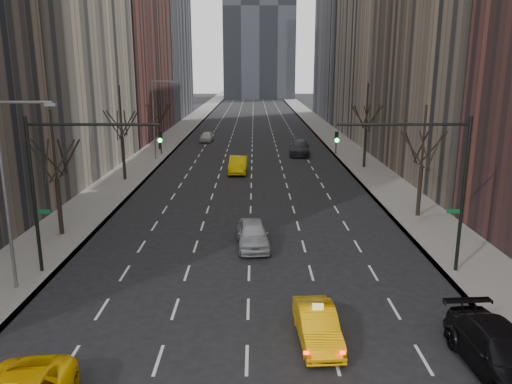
{
  "coord_description": "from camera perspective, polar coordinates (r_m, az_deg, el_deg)",
  "views": [
    {
      "loc": [
        0.28,
        -12.26,
        10.41
      ],
      "look_at": [
        0.38,
        15.48,
        3.5
      ],
      "focal_mm": 35.0,
      "sensor_mm": 36.0,
      "label": 1
    }
  ],
  "objects": [
    {
      "name": "tree_rw_c",
      "position": [
        53.93,
        12.44,
        6.88
      ],
      "size": [
        3.36,
        3.5,
        8.74
      ],
      "color": "black",
      "rests_on": "ground"
    },
    {
      "name": "tree_lw_d",
      "position": [
        65.78,
        -11.06,
        7.76
      ],
      "size": [
        3.36,
        3.5,
        7.36
      ],
      "color": "black",
      "rests_on": "ground"
    },
    {
      "name": "parked_suv_black",
      "position": [
        20.1,
        26.23,
        -16.13
      ],
      "size": [
        2.61,
        5.71,
        1.62
      ],
      "primitive_type": "imported",
      "rotation": [
        0.0,
        0.0,
        0.06
      ],
      "color": "black",
      "rests_on": "ground"
    },
    {
      "name": "tree_rw_b",
      "position": [
        36.82,
        18.39,
        2.8
      ],
      "size": [
        3.36,
        3.5,
        7.82
      ],
      "color": "black",
      "rests_on": "ground"
    },
    {
      "name": "taxi_sedan",
      "position": [
        20.22,
        7.02,
        -14.88
      ],
      "size": [
        1.67,
        4.21,
        1.36
      ],
      "primitive_type": "imported",
      "rotation": [
        0.0,
        0.0,
        0.06
      ],
      "color": "#F3A705",
      "rests_on": "ground"
    },
    {
      "name": "traffic_mast_left",
      "position": [
        26.47,
        -20.99,
        2.33
      ],
      "size": [
        6.69,
        0.39,
        8.0
      ],
      "color": "black",
      "rests_on": "ground"
    },
    {
      "name": "sidewalk_right",
      "position": [
        83.76,
        8.07,
        6.77
      ],
      "size": [
        4.5,
        320.0,
        0.15
      ],
      "primitive_type": "cube",
      "color": "slate",
      "rests_on": "ground"
    },
    {
      "name": "streetlight_near",
      "position": [
        25.34,
        -26.24,
        1.63
      ],
      "size": [
        2.83,
        0.22,
        9.0
      ],
      "color": "slate",
      "rests_on": "ground"
    },
    {
      "name": "tree_lw_b",
      "position": [
        33.33,
        -21.82,
        1.4
      ],
      "size": [
        3.36,
        3.5,
        7.82
      ],
      "color": "black",
      "rests_on": "ground"
    },
    {
      "name": "streetlight_far",
      "position": [
        58.52,
        -11.3,
        9.03
      ],
      "size": [
        2.83,
        0.22,
        9.0
      ],
      "color": "slate",
      "rests_on": "ground"
    },
    {
      "name": "tree_lw_c",
      "position": [
        48.28,
        -15.02,
        5.93
      ],
      "size": [
        3.36,
        3.5,
        8.74
      ],
      "color": "black",
      "rests_on": "ground"
    },
    {
      "name": "sidewalk_left",
      "position": [
        83.85,
        -8.86,
        6.75
      ],
      "size": [
        4.5,
        320.0,
        0.15
      ],
      "primitive_type": "cube",
      "color": "slate",
      "rests_on": "ground"
    },
    {
      "name": "traffic_mast_right",
      "position": [
        26.28,
        19.45,
        2.39
      ],
      "size": [
        6.69,
        0.39,
        8.0
      ],
      "color": "black",
      "rests_on": "ground"
    },
    {
      "name": "far_suv_grey",
      "position": [
        61.87,
        4.97,
        5.08
      ],
      "size": [
        2.9,
        6.2,
        1.75
      ],
      "primitive_type": "imported",
      "rotation": [
        0.0,
        0.0,
        -0.08
      ],
      "color": "#2D2D32",
      "rests_on": "ground"
    },
    {
      "name": "far_taxi",
      "position": [
        50.9,
        -2.05,
        3.13
      ],
      "size": [
        1.9,
        5.08,
        1.66
      ],
      "primitive_type": "imported",
      "rotation": [
        0.0,
        0.0,
        -0.03
      ],
      "color": "#E7C004",
      "rests_on": "ground"
    },
    {
      "name": "silver_sedan_ahead",
      "position": [
        29.84,
        -0.37,
        -4.83
      ],
      "size": [
        2.16,
        4.7,
        1.56
      ],
      "primitive_type": "imported",
      "rotation": [
        0.0,
        0.0,
        0.07
      ],
      "color": "#979A9E",
      "rests_on": "ground"
    },
    {
      "name": "far_car_white",
      "position": [
        73.24,
        -5.65,
        6.32
      ],
      "size": [
        2.02,
        4.3,
        1.42
      ],
      "primitive_type": "imported",
      "rotation": [
        0.0,
        0.0,
        -0.08
      ],
      "color": "silver",
      "rests_on": "ground"
    }
  ]
}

